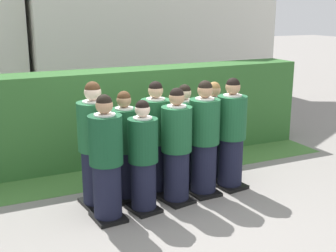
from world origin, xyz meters
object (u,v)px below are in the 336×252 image
(student_front_row_4, at_px, (231,136))
(student_rear_row_2, at_px, (156,140))
(student_rear_row_3, at_px, (184,138))
(student_front_row_1, at_px, (143,160))
(student_rear_row_4, at_px, (213,133))
(student_rear_row_0, at_px, (95,148))
(student_front_row_0, at_px, (106,162))
(student_rear_row_1, at_px, (125,149))
(student_front_row_3, at_px, (204,141))
(student_front_row_2, at_px, (176,149))

(student_front_row_4, relative_size, student_rear_row_2, 1.01)
(student_rear_row_2, distance_m, student_rear_row_3, 0.52)
(student_front_row_1, xyz_separation_m, student_front_row_4, (1.51, 0.22, 0.08))
(student_front_row_4, bearing_deg, student_rear_row_4, 95.69)
(student_rear_row_4, bearing_deg, student_rear_row_0, -173.65)
(student_front_row_0, distance_m, student_rear_row_1, 0.69)
(student_front_row_0, height_order, student_front_row_3, student_front_row_3)
(student_front_row_4, bearing_deg, student_rear_row_0, 173.58)
(student_front_row_1, relative_size, student_rear_row_2, 0.92)
(student_rear_row_2, bearing_deg, student_rear_row_4, 7.23)
(student_front_row_0, relative_size, student_rear_row_3, 1.05)
(student_front_row_2, relative_size, student_front_row_4, 0.97)
(student_front_row_2, distance_m, student_front_row_3, 0.49)
(student_front_row_3, bearing_deg, student_rear_row_3, 101.18)
(student_rear_row_0, height_order, student_rear_row_2, student_rear_row_0)
(student_front_row_1, bearing_deg, student_front_row_0, -175.53)
(student_front_row_0, relative_size, student_front_row_2, 1.01)
(student_rear_row_3, distance_m, student_rear_row_4, 0.54)
(student_front_row_2, distance_m, student_rear_row_0, 1.11)
(student_front_row_1, bearing_deg, student_front_row_4, 8.31)
(student_rear_row_1, bearing_deg, student_front_row_1, -81.11)
(student_front_row_3, distance_m, student_rear_row_0, 1.56)
(student_front_row_4, distance_m, student_rear_row_2, 1.13)
(student_rear_row_2, xyz_separation_m, student_rear_row_3, (0.51, 0.09, -0.05))
(student_front_row_1, distance_m, student_rear_row_1, 0.49)
(student_rear_row_1, height_order, student_rear_row_4, student_rear_row_1)
(student_front_row_3, relative_size, student_rear_row_0, 0.97)
(student_front_row_1, bearing_deg, student_rear_row_1, 98.89)
(student_front_row_0, bearing_deg, student_front_row_1, 4.47)
(student_front_row_4, xyz_separation_m, student_rear_row_0, (-2.02, 0.23, 0.03))
(student_rear_row_1, bearing_deg, student_rear_row_0, -175.05)
(student_front_row_0, distance_m, student_front_row_4, 2.04)
(student_rear_row_1, relative_size, student_rear_row_4, 1.00)
(student_rear_row_1, relative_size, student_rear_row_2, 0.94)
(student_front_row_3, xyz_separation_m, student_rear_row_4, (0.45, 0.50, -0.06))
(student_rear_row_2, bearing_deg, student_front_row_0, -148.33)
(student_front_row_3, xyz_separation_m, student_rear_row_3, (-0.09, 0.45, -0.06))
(student_front_row_2, xyz_separation_m, student_rear_row_3, (0.39, 0.54, -0.03))
(student_rear_row_0, bearing_deg, student_rear_row_2, 5.37)
(student_front_row_2, distance_m, student_front_row_4, 0.98)
(student_front_row_2, bearing_deg, student_rear_row_0, 161.07)
(student_front_row_4, xyz_separation_m, student_rear_row_1, (-1.58, 0.27, -0.06))
(student_front_row_0, relative_size, student_rear_row_1, 1.05)
(student_front_row_0, relative_size, student_front_row_3, 0.98)
(student_front_row_0, height_order, student_front_row_1, student_front_row_0)
(student_rear_row_3, bearing_deg, student_rear_row_1, -172.20)
(student_front_row_0, xyz_separation_m, student_rear_row_2, (0.93, 0.58, 0.01))
(student_rear_row_2, bearing_deg, student_front_row_2, -75.78)
(student_front_row_0, height_order, student_front_row_4, student_front_row_4)
(student_rear_row_1, distance_m, student_rear_row_4, 1.55)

